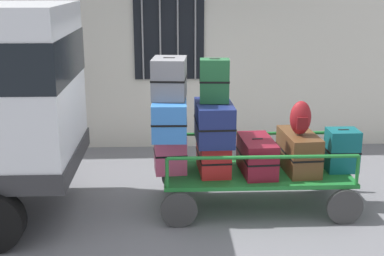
% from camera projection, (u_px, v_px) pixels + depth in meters
% --- Properties ---
extents(ground_plane, '(40.00, 40.00, 0.00)m').
position_uv_depth(ground_plane, '(196.00, 205.00, 7.02)').
color(ground_plane, slate).
extents(building_wall, '(12.00, 0.38, 5.00)m').
position_uv_depth(building_wall, '(188.00, 5.00, 8.97)').
color(building_wall, silver).
rests_on(building_wall, ground).
extents(luggage_cart, '(2.50, 1.18, 0.50)m').
position_uv_depth(luggage_cart, '(256.00, 178.00, 6.89)').
color(luggage_cart, '#1E722D').
rests_on(luggage_cart, ground).
extents(cart_railing, '(2.37, 1.05, 0.39)m').
position_uv_depth(cart_railing, '(257.00, 148.00, 6.77)').
color(cart_railing, '#1E722D').
rests_on(cart_railing, luggage_cart).
extents(suitcase_left_bottom, '(0.44, 0.41, 0.53)m').
position_uv_depth(suitcase_left_bottom, '(170.00, 153.00, 6.78)').
color(suitcase_left_bottom, '#CC4C72').
rests_on(suitcase_left_bottom, luggage_cart).
extents(suitcase_left_middle, '(0.45, 0.94, 0.47)m').
position_uv_depth(suitcase_left_middle, '(170.00, 116.00, 6.60)').
color(suitcase_left_middle, '#3372C6').
rests_on(suitcase_left_middle, suitcase_left_bottom).
extents(suitcase_left_top, '(0.46, 0.57, 0.51)m').
position_uv_depth(suitcase_left_top, '(169.00, 78.00, 6.47)').
color(suitcase_left_top, slate).
rests_on(suitcase_left_top, suitcase_left_middle).
extents(suitcase_midleft_bottom, '(0.42, 0.72, 0.43)m').
position_uv_depth(suitcase_midleft_bottom, '(213.00, 156.00, 6.81)').
color(suitcase_midleft_bottom, '#B21E1E').
rests_on(suitcase_midleft_bottom, luggage_cart).
extents(suitcase_midleft_middle, '(0.48, 0.79, 0.51)m').
position_uv_depth(suitcase_midleft_middle, '(214.00, 122.00, 6.61)').
color(suitcase_midleft_middle, navy).
rests_on(suitcase_midleft_middle, suitcase_midleft_bottom).
extents(suitcase_midleft_top, '(0.39, 0.27, 0.55)m').
position_uv_depth(suitcase_midleft_top, '(214.00, 81.00, 6.50)').
color(suitcase_midleft_top, '#194C28').
rests_on(suitcase_midleft_top, suitcase_midleft_middle).
extents(suitcase_center_bottom, '(0.45, 0.81, 0.46)m').
position_uv_depth(suitcase_center_bottom, '(257.00, 156.00, 6.77)').
color(suitcase_center_bottom, maroon).
rests_on(suitcase_center_bottom, luggage_cart).
extents(suitcase_midright_bottom, '(0.46, 0.86, 0.51)m').
position_uv_depth(suitcase_midright_bottom, '(299.00, 151.00, 6.85)').
color(suitcase_midright_bottom, brown).
rests_on(suitcase_midright_bottom, luggage_cart).
extents(suitcase_right_bottom, '(0.41, 0.35, 0.56)m').
position_uv_depth(suitcase_right_bottom, '(342.00, 150.00, 6.83)').
color(suitcase_right_bottom, '#0F5960').
rests_on(suitcase_right_bottom, luggage_cart).
extents(backpack, '(0.27, 0.22, 0.44)m').
position_uv_depth(backpack, '(301.00, 118.00, 6.63)').
color(backpack, maroon).
rests_on(backpack, suitcase_midright_bottom).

